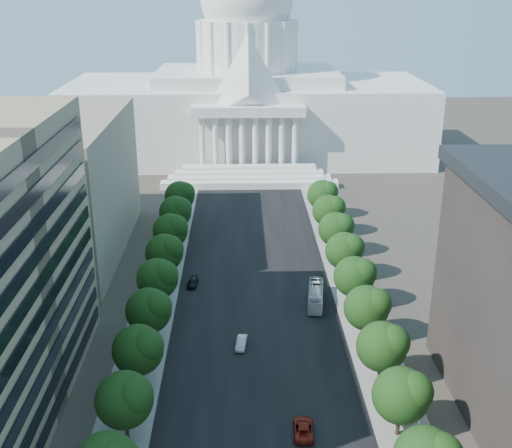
{
  "coord_description": "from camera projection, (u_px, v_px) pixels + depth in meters",
  "views": [
    {
      "loc": [
        -2.76,
        -33.79,
        56.86
      ],
      "look_at": [
        0.05,
        74.05,
        15.88
      ],
      "focal_mm": 45.0,
      "sensor_mm": 36.0,
      "label": 1
    }
  ],
  "objects": [
    {
      "name": "road_asphalt",
      "position": [
        254.0,
        267.0,
        135.94
      ],
      "size": [
        30.0,
        260.0,
        0.01
      ],
      "primitive_type": "cube",
      "color": "black",
      "rests_on": "ground"
    },
    {
      "name": "sidewalk_left",
      "position": [
        164.0,
        268.0,
        135.48
      ],
      "size": [
        8.0,
        260.0,
        0.02
      ],
      "primitive_type": "cube",
      "color": "gray",
      "rests_on": "ground"
    },
    {
      "name": "sidewalk_right",
      "position": [
        343.0,
        266.0,
        136.4
      ],
      "size": [
        8.0,
        260.0,
        0.02
      ],
      "primitive_type": "cube",
      "color": "gray",
      "rests_on": "ground"
    },
    {
      "name": "capitol",
      "position": [
        247.0,
        97.0,
        217.51
      ],
      "size": [
        120.0,
        56.0,
        73.0
      ],
      "color": "white",
      "rests_on": "ground"
    },
    {
      "name": "office_block_left_far",
      "position": [
        31.0,
        187.0,
        138.79
      ],
      "size": [
        38.0,
        52.0,
        30.0
      ],
      "primitive_type": "cube",
      "color": "gray",
      "rests_on": "ground"
    },
    {
      "name": "tree_l_c",
      "position": [
        126.0,
        399.0,
        82.57
      ],
      "size": [
        7.79,
        7.6,
        9.97
      ],
      "color": "#33261C",
      "rests_on": "ground"
    },
    {
      "name": "tree_l_d",
      "position": [
        140.0,
        349.0,
        93.79
      ],
      "size": [
        7.79,
        7.6,
        9.97
      ],
      "color": "#33261C",
      "rests_on": "ground"
    },
    {
      "name": "tree_l_e",
      "position": [
        150.0,
        310.0,
        105.0
      ],
      "size": [
        7.79,
        7.6,
        9.97
      ],
      "color": "#33261C",
      "rests_on": "ground"
    },
    {
      "name": "tree_l_f",
      "position": [
        159.0,
        278.0,
        116.21
      ],
      "size": [
        7.79,
        7.6,
        9.97
      ],
      "color": "#33261C",
      "rests_on": "ground"
    },
    {
      "name": "tree_l_g",
      "position": [
        166.0,
        252.0,
        127.43
      ],
      "size": [
        7.79,
        7.6,
        9.97
      ],
      "color": "#33261C",
      "rests_on": "ground"
    },
    {
      "name": "tree_l_h",
      "position": [
        172.0,
        230.0,
        138.64
      ],
      "size": [
        7.79,
        7.6,
        9.97
      ],
      "color": "#33261C",
      "rests_on": "ground"
    },
    {
      "name": "tree_l_i",
      "position": [
        177.0,
        211.0,
        149.86
      ],
      "size": [
        7.79,
        7.6,
        9.97
      ],
      "color": "#33261C",
      "rests_on": "ground"
    },
    {
      "name": "tree_l_j",
      "position": [
        181.0,
        195.0,
        161.07
      ],
      "size": [
        7.79,
        7.6,
        9.97
      ],
      "color": "#33261C",
      "rests_on": "ground"
    },
    {
      "name": "tree_r_c",
      "position": [
        404.0,
        394.0,
        83.45
      ],
      "size": [
        7.79,
        7.6,
        9.97
      ],
      "color": "#33261C",
      "rests_on": "ground"
    },
    {
      "name": "tree_r_d",
      "position": [
        384.0,
        345.0,
        94.66
      ],
      "size": [
        7.79,
        7.6,
        9.97
      ],
      "color": "#33261C",
      "rests_on": "ground"
    },
    {
      "name": "tree_r_e",
      "position": [
        369.0,
        307.0,
        105.88
      ],
      "size": [
        7.79,
        7.6,
        9.97
      ],
      "color": "#33261C",
      "rests_on": "ground"
    },
    {
      "name": "tree_r_f",
      "position": [
        356.0,
        276.0,
        117.09
      ],
      "size": [
        7.79,
        7.6,
        9.97
      ],
      "color": "#33261C",
      "rests_on": "ground"
    },
    {
      "name": "tree_r_g",
      "position": [
        346.0,
        250.0,
        128.31
      ],
      "size": [
        7.79,
        7.6,
        9.97
      ],
      "color": "#33261C",
      "rests_on": "ground"
    },
    {
      "name": "tree_r_h",
      "position": [
        337.0,
        228.0,
        139.52
      ],
      "size": [
        7.79,
        7.6,
        9.97
      ],
      "color": "#33261C",
      "rests_on": "ground"
    },
    {
      "name": "tree_r_i",
      "position": [
        330.0,
        210.0,
        150.74
      ],
      "size": [
        7.79,
        7.6,
        9.97
      ],
      "color": "#33261C",
      "rests_on": "ground"
    },
    {
      "name": "tree_r_j",
      "position": [
        324.0,
        194.0,
        161.95
      ],
      "size": [
        7.79,
        7.6,
        9.97
      ],
      "color": "#33261C",
      "rests_on": "ground"
    },
    {
      "name": "streetlight_b",
      "position": [
        417.0,
        402.0,
        82.96
      ],
      "size": [
        2.61,
        0.44,
        9.0
      ],
      "color": "gray",
      "rests_on": "ground"
    },
    {
      "name": "streetlight_c",
      "position": [
        378.0,
        310.0,
        106.32
      ],
      "size": [
        2.61,
        0.44,
        9.0
      ],
      "color": "gray",
      "rests_on": "ground"
    },
    {
      "name": "streetlight_d",
      "position": [
        353.0,
        250.0,
        129.68
      ],
      "size": [
        2.61,
        0.44,
        9.0
      ],
      "color": "gray",
      "rests_on": "ground"
    },
    {
      "name": "streetlight_e",
      "position": [
        335.0,
        209.0,
        153.05
      ],
      "size": [
        2.61,
        0.44,
        9.0
      ],
      "color": "gray",
      "rests_on": "ground"
    },
    {
      "name": "streetlight_f",
      "position": [
        322.0,
        179.0,
        176.41
      ],
      "size": [
        2.61,
        0.44,
        9.0
      ],
      "color": "gray",
      "rests_on": "ground"
    },
    {
      "name": "car_silver",
      "position": [
        241.0,
        343.0,
        106.08
      ],
      "size": [
        2.17,
        4.74,
        1.51
      ],
      "primitive_type": "imported",
      "rotation": [
        0.0,
        0.0,
        -0.13
      ],
      "color": "#A2A3A9",
      "rests_on": "ground"
    },
    {
      "name": "car_red",
      "position": [
        303.0,
        429.0,
        85.74
      ],
      "size": [
        2.99,
        5.87,
        1.59
      ],
      "primitive_type": "imported",
      "rotation": [
        0.0,
        0.0,
        3.08
      ],
      "color": "maroon",
      "rests_on": "ground"
    },
    {
      "name": "car_dark_b",
      "position": [
        193.0,
        283.0,
        127.49
      ],
      "size": [
        2.3,
        4.78,
        1.34
      ],
      "primitive_type": "imported",
      "rotation": [
        0.0,
        0.0,
        -0.09
      ],
      "color": "black",
      "rests_on": "ground"
    },
    {
      "name": "city_bus",
      "position": [
        316.0,
        296.0,
        120.26
      ],
      "size": [
        4.16,
        11.61,
        3.16
      ],
      "primitive_type": "imported",
      "rotation": [
        0.0,
        0.0,
        -0.13
      ],
      "color": "silver",
      "rests_on": "ground"
    }
  ]
}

